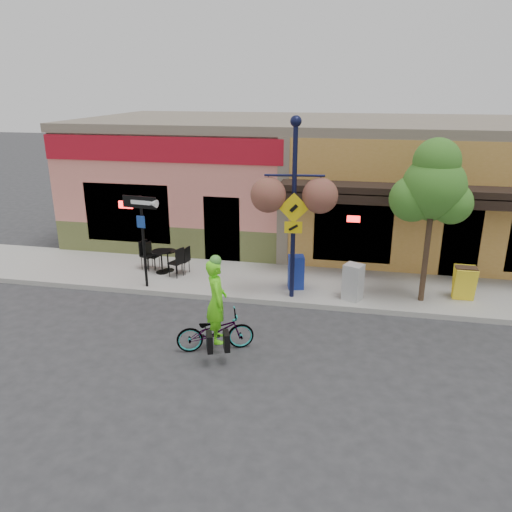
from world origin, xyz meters
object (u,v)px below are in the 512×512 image
at_px(bicycle, 215,331).
at_px(lamp_post, 294,211).
at_px(cyclist_rider, 217,311).
at_px(street_tree, 430,222).
at_px(building, 324,179).
at_px(one_way_sign, 144,242).
at_px(newspaper_box_grey, 353,282).
at_px(newspaper_box_blue, 296,272).

height_order(bicycle, lamp_post, lamp_post).
xyz_separation_m(cyclist_rider, street_tree, (4.78, 3.43, 1.39)).
xyz_separation_m(building, street_tree, (3.14, -6.16, 0.10)).
relative_size(one_way_sign, street_tree, 0.61).
bearing_deg(one_way_sign, newspaper_box_grey, 9.38).
height_order(bicycle, street_tree, street_tree).
height_order(building, one_way_sign, building).
height_order(newspaper_box_blue, newspaper_box_grey, newspaper_box_grey).
relative_size(newspaper_box_grey, street_tree, 0.23).
bearing_deg(newspaper_box_blue, bicycle, -124.65).
height_order(cyclist_rider, street_tree, street_tree).
bearing_deg(one_way_sign, lamp_post, 8.55).
xyz_separation_m(lamp_post, one_way_sign, (-4.22, -0.11, -1.09)).
distance_m(cyclist_rider, newspaper_box_grey, 4.30).
bearing_deg(newspaper_box_blue, building, 73.19).
bearing_deg(lamp_post, street_tree, -0.31).
distance_m(cyclist_rider, one_way_sign, 4.14).
bearing_deg(bicycle, street_tree, -75.72).
distance_m(building, newspaper_box_blue, 6.20).
height_order(lamp_post, newspaper_box_blue, lamp_post).
bearing_deg(street_tree, one_way_sign, -175.94).
bearing_deg(cyclist_rider, building, -30.80).
xyz_separation_m(one_way_sign, street_tree, (7.71, 0.55, 0.86)).
bearing_deg(bicycle, one_way_sign, 23.93).
bearing_deg(bicycle, newspaper_box_blue, -41.96).
distance_m(one_way_sign, newspaper_box_blue, 4.40).
relative_size(building, bicycle, 10.44).
distance_m(building, bicycle, 9.90).
xyz_separation_m(bicycle, one_way_sign, (-2.88, 2.88, 1.03)).
xyz_separation_m(newspaper_box_blue, street_tree, (3.45, -0.18, 1.71)).
bearing_deg(newspaper_box_blue, street_tree, -16.79).
distance_m(bicycle, lamp_post, 3.90).
bearing_deg(newspaper_box_grey, cyclist_rider, -108.46).
relative_size(lamp_post, street_tree, 1.11).
bearing_deg(newspaper_box_grey, newspaper_box_blue, -172.09).
bearing_deg(lamp_post, one_way_sign, 174.08).
height_order(building, cyclist_rider, building).
bearing_deg(street_tree, newspaper_box_grey, -170.51).
height_order(lamp_post, street_tree, lamp_post).
height_order(lamp_post, newspaper_box_grey, lamp_post).
distance_m(one_way_sign, street_tree, 7.78).
bearing_deg(building, one_way_sign, -124.28).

